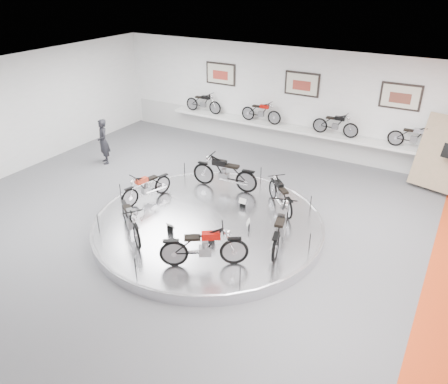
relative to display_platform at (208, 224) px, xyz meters
The scene contains 22 objects.
floor 0.34m from the display_platform, 90.00° to the right, with size 16.00×16.00×0.00m, color #525254.
ceiling 3.86m from the display_platform, 90.00° to the right, with size 16.00×16.00×0.00m, color white.
wall_back 6.95m from the display_platform, 90.00° to the left, with size 16.00×16.00×0.00m, color white.
wall_left 8.22m from the display_platform, behind, with size 14.00×14.00×0.00m, color white.
dado_band 6.69m from the display_platform, 90.00° to the left, with size 15.68×0.04×1.10m, color #BCBCBA.
display_platform is the anchor object (origin of this frame).
platform_rim 0.12m from the display_platform, ahead, with size 6.40×6.40×0.10m, color #B2B2BA.
shelf 6.46m from the display_platform, 90.00° to the left, with size 11.00×0.55×0.10m, color silver.
poster_left 7.94m from the display_platform, 117.72° to the left, with size 1.35×0.06×0.88m, color beige.
poster_center 7.13m from the display_platform, 90.00° to the left, with size 1.35×0.06×0.88m, color beige.
poster_right 7.94m from the display_platform, 62.28° to the left, with size 1.35×0.06×0.88m, color beige.
shelf_bike_a 7.76m from the display_platform, 123.27° to the left, with size 1.22×0.42×0.73m, color black, non-canonical shape.
shelf_bike_b 6.69m from the display_platform, 103.19° to the left, with size 1.22×0.42×0.73m, color #8C0904, non-canonical shape.
shelf_bike_c 6.69m from the display_platform, 76.81° to the left, with size 1.22×0.42×0.73m, color black, non-canonical shape.
shelf_bike_d 7.76m from the display_platform, 56.73° to the left, with size 1.22×0.42×0.73m, color #A4A3A8, non-canonical shape.
bike_a 2.25m from the display_platform, 48.23° to the left, with size 1.52×0.54×0.89m, color black, non-canonical shape.
bike_b 2.13m from the display_platform, 106.96° to the left, with size 1.85×0.65×1.09m, color black, non-canonical shape.
bike_c 2.29m from the display_platform, behind, with size 1.52×0.53×0.89m, color red, non-canonical shape.
bike_d 2.21m from the display_platform, 128.23° to the right, with size 1.58×0.56×0.93m, color black, non-canonical shape.
bike_e 2.17m from the display_platform, 60.74° to the right, with size 1.76×0.62×1.04m, color #8C0904, non-canonical shape.
bike_f 2.31m from the display_platform, ahead, with size 1.82×0.64×1.07m, color #A4A3A8, non-canonical shape.
visitor 6.20m from the display_platform, 160.61° to the left, with size 0.62×0.40×1.69m, color black.
Camera 1 is at (5.60, -8.52, 6.56)m, focal length 35.00 mm.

